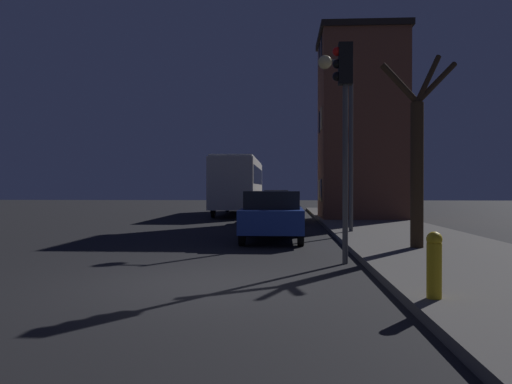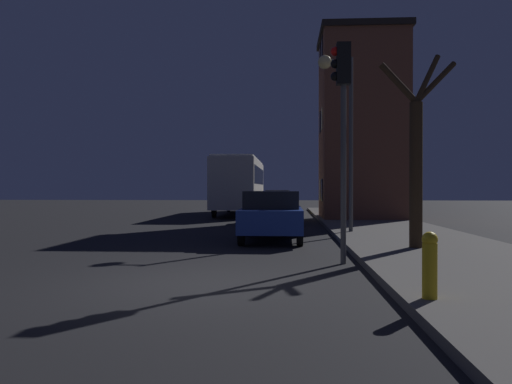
# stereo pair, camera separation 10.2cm
# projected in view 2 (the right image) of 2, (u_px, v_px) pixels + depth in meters

# --- Properties ---
(ground_plane) EXTENTS (120.00, 120.00, 0.00)m
(ground_plane) POSITION_uv_depth(u_px,v_px,m) (193.00, 283.00, 8.59)
(ground_plane) COLOR black
(brick_building) EXTENTS (4.35, 4.49, 9.45)m
(brick_building) POSITION_uv_depth(u_px,v_px,m) (362.00, 125.00, 25.54)
(brick_building) COLOR brown
(brick_building) RESTS_ON sidewalk
(streetlamp) EXTENTS (1.21, 0.48, 6.09)m
(streetlamp) POSITION_uv_depth(u_px,v_px,m) (338.00, 104.00, 17.21)
(streetlamp) COLOR #4C4C4C
(streetlamp) RESTS_ON sidewalk
(traffic_light) EXTENTS (0.43, 0.24, 4.78)m
(traffic_light) POSITION_uv_depth(u_px,v_px,m) (342.00, 107.00, 10.78)
(traffic_light) COLOR #4C4C4C
(traffic_light) RESTS_ON ground
(bare_tree) EXTENTS (2.11, 0.82, 4.92)m
(bare_tree) POSITION_uv_depth(u_px,v_px,m) (417.00, 156.00, 12.51)
(bare_tree) COLOR #382819
(bare_tree) RESTS_ON sidewalk
(bus) EXTENTS (2.46, 10.71, 3.44)m
(bus) POSITION_uv_depth(u_px,v_px,m) (240.00, 182.00, 31.28)
(bus) COLOR beige
(bus) RESTS_ON ground
(car_near_lane) EXTENTS (1.85, 4.09, 1.55)m
(car_near_lane) POSITION_uv_depth(u_px,v_px,m) (272.00, 215.00, 15.46)
(car_near_lane) COLOR navy
(car_near_lane) RESTS_ON ground
(car_mid_lane) EXTENTS (1.90, 4.64, 1.35)m
(car_mid_lane) POSITION_uv_depth(u_px,v_px,m) (271.00, 208.00, 23.33)
(car_mid_lane) COLOR black
(car_mid_lane) RESTS_ON ground
(car_far_lane) EXTENTS (1.75, 4.52, 1.52)m
(car_far_lane) POSITION_uv_depth(u_px,v_px,m) (278.00, 201.00, 33.03)
(car_far_lane) COLOR olive
(car_far_lane) RESTS_ON ground
(fire_hydrant) EXTENTS (0.21, 0.21, 0.91)m
(fire_hydrant) POSITION_uv_depth(u_px,v_px,m) (430.00, 263.00, 6.71)
(fire_hydrant) COLOR gold
(fire_hydrant) RESTS_ON sidewalk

